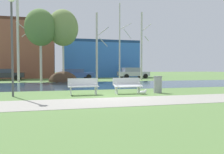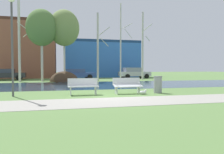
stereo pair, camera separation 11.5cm
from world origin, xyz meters
The scene contains 20 objects.
ground_plane centered at (0.00, 10.00, 0.00)m, with size 120.00×120.00×0.00m, color #5B7F42.
paved_path_strip centered at (0.00, -1.72, 0.01)m, with size 60.00×2.52×0.01m, color #9E998E.
river_band centered at (0.00, 7.69, 0.00)m, with size 80.00×8.39×0.01m, color #284256.
soil_mound centered at (-2.01, 13.34, 0.00)m, with size 3.02×3.04×2.15m, color #423021.
bench_left centered at (-1.23, 1.01, 0.47)m, with size 1.60×0.57×0.87m.
bench_right centered at (1.23, 1.01, 0.47)m, with size 1.60×0.57×0.87m.
trash_bin centered at (3.00, 0.88, 0.50)m, with size 0.49×0.49×0.96m.
seagull centered at (1.91, 0.36, 0.13)m, with size 0.46×0.17×0.26m.
streetlamp centered at (-4.70, 1.13, 3.35)m, with size 0.32×0.32×4.96m.
birch_far_left centered at (-6.53, 13.90, 4.55)m, with size 1.34×2.40×9.03m.
birch_left centered at (-4.30, 13.92, 5.72)m, with size 3.26×3.26×7.70m.
birch_center_left centered at (-1.94, 14.69, 5.94)m, with size 3.39×3.39×7.99m.
birch_center centered at (1.73, 13.46, 3.85)m, with size 1.48×2.56×7.57m.
birch_center_right centered at (4.34, 13.38, 4.45)m, with size 1.45×2.71×8.77m.
birch_right centered at (7.42, 14.47, 4.19)m, with size 1.34×2.12×8.23m.
parked_van_nearest_dark centered at (-8.69, 17.40, 0.72)m, with size 4.35×2.28×1.34m.
parked_sedan_second_blue centered at (-0.42, 17.39, 0.72)m, with size 4.60×2.20×1.33m.
parked_hatch_third_silver centered at (7.64, 18.34, 0.79)m, with size 4.43×2.29×1.51m.
building_brick_low centered at (-8.08, 23.79, 4.13)m, with size 10.04×6.24×8.26m.
building_blue_store centered at (4.15, 25.37, 2.89)m, with size 11.70×7.35×5.77m.
Camera 2 is at (-2.39, -10.50, 1.40)m, focal length 34.80 mm.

